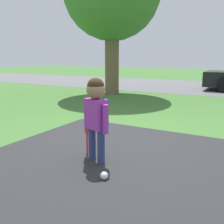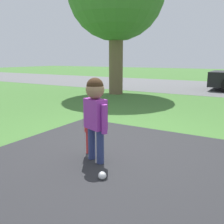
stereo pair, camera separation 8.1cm
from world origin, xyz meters
The scene contains 5 objects.
ground_plane centered at (0.00, 0.00, 0.00)m, with size 60.00×60.00×0.00m, color #3D6B2D.
street_strip centered at (0.00, 8.77, 0.00)m, with size 40.00×6.00×0.01m.
child centered at (0.03, -0.75, 0.69)m, with size 0.41×0.25×1.06m.
baseball_bat centered at (-0.22, -0.61, 0.47)m, with size 0.06×0.06×0.73m.
sports_ball centered at (0.36, -1.12, 0.04)m, with size 0.09×0.09×0.09m.
Camera 2 is at (1.73, -3.21, 1.29)m, focal length 40.00 mm.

